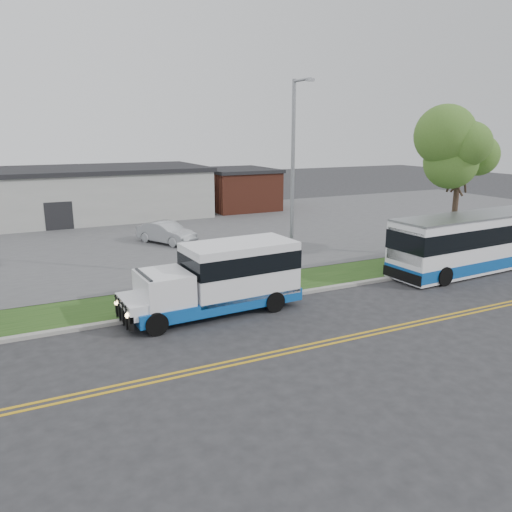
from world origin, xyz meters
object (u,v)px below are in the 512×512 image
streetlight_near (293,177)px  shuttle_bus (224,276)px  transit_bus (478,242)px  tree_east (460,152)px  parked_car_a (166,233)px

streetlight_near → shuttle_bus: size_ratio=1.26×
streetlight_near → transit_bus: bearing=-11.7°
tree_east → streetlight_near: size_ratio=0.88×
parked_car_a → streetlight_near: bearing=-103.4°
streetlight_near → shuttle_bus: (-4.44, -2.09, -3.71)m
tree_east → transit_bus: tree_east is taller
shuttle_bus → tree_east: bearing=5.5°
shuttle_bus → transit_bus: 14.73m
streetlight_near → parked_car_a: bearing=105.3°
shuttle_bus → transit_bus: bearing=-3.4°
shuttle_bus → parked_car_a: (1.37, 13.32, -0.71)m
tree_east → streetlight_near: streetlight_near is taller
parked_car_a → transit_bus: bearing=-73.7°
parked_car_a → tree_east: bearing=-66.6°
tree_east → shuttle_bus: tree_east is taller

